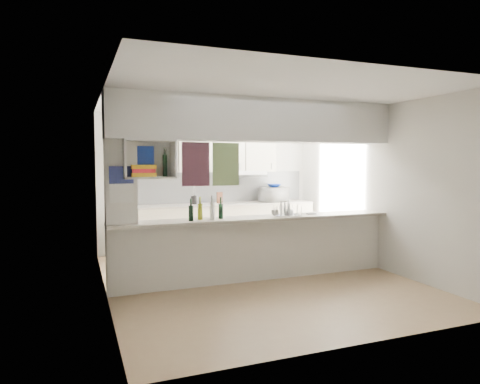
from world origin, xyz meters
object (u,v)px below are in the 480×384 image
microwave (274,194)px  dish_rack (287,210)px  bowl (274,186)px  wine_bottles (206,211)px

microwave → dish_rack: (-0.78, -2.08, -0.06)m
bowl → wine_bottles: bowl is taller
dish_rack → wine_bottles: bearing=-161.6°
dish_rack → bowl: bearing=86.7°
microwave → wine_bottles: (-2.03, -2.10, -0.03)m
dish_rack → wine_bottles: 1.25m
microwave → wine_bottles: size_ratio=1.02×
microwave → wine_bottles: 2.92m
microwave → dish_rack: size_ratio=1.16×
microwave → dish_rack: bearing=51.4°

